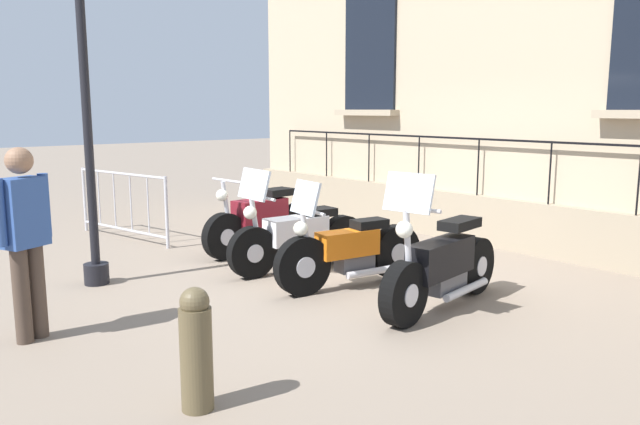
# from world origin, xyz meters

# --- Properties ---
(ground_plane) EXTENTS (60.00, 60.00, 0.00)m
(ground_plane) POSITION_xyz_m (0.00, 0.00, 0.00)
(ground_plane) COLOR gray
(building_facade) EXTENTS (0.82, 10.94, 7.32)m
(building_facade) POSITION_xyz_m (-2.98, -0.00, 3.55)
(building_facade) COLOR tan
(building_facade) RESTS_ON ground_plane
(motorcycle_maroon) EXTENTS (1.96, 0.75, 1.07)m
(motorcycle_maroon) POSITION_xyz_m (0.20, -1.59, 0.43)
(motorcycle_maroon) COLOR black
(motorcycle_maroon) RESTS_ON ground_plane
(motorcycle_white) EXTENTS (1.98, 0.73, 1.30)m
(motorcycle_white) POSITION_xyz_m (0.42, -0.49, 0.42)
(motorcycle_white) COLOR black
(motorcycle_white) RESTS_ON ground_plane
(motorcycle_orange) EXTENTS (1.92, 0.62, 1.25)m
(motorcycle_orange) POSITION_xyz_m (0.43, 0.48, 0.40)
(motorcycle_orange) COLOR black
(motorcycle_orange) RESTS_ON ground_plane
(motorcycle_black) EXTENTS (2.03, 0.64, 1.43)m
(motorcycle_black) POSITION_xyz_m (0.24, 1.64, 0.43)
(motorcycle_black) COLOR black
(motorcycle_black) RESTS_ON ground_plane
(lamppost) EXTENTS (0.30, 0.30, 3.97)m
(lamppost) POSITION_xyz_m (2.59, -1.49, 2.10)
(lamppost) COLOR black
(lamppost) RESTS_ON ground_plane
(crowd_barrier) EXTENTS (0.49, 2.15, 1.05)m
(crowd_barrier) POSITION_xyz_m (1.34, -3.71, 0.56)
(crowd_barrier) COLOR #B7B7BF
(crowd_barrier) RESTS_ON ground_plane
(bollard) EXTENTS (0.22, 0.22, 0.85)m
(bollard) POSITION_xyz_m (3.17, 1.96, 0.43)
(bollard) COLOR brown
(bollard) RESTS_ON ground_plane
(pedestrian_standing) EXTENTS (0.49, 0.35, 1.68)m
(pedestrian_standing) POSITION_xyz_m (3.66, -0.10, 0.95)
(pedestrian_standing) COLOR #47382D
(pedestrian_standing) RESTS_ON ground_plane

